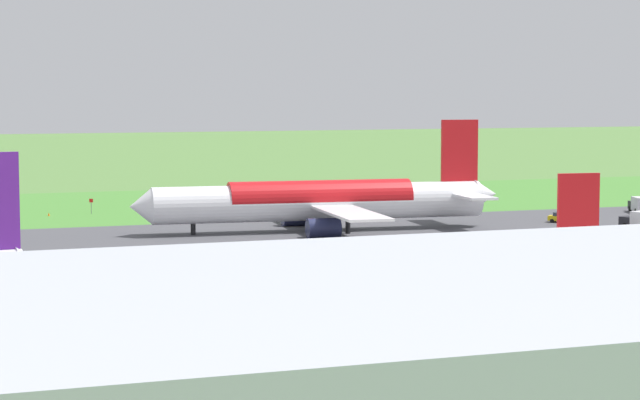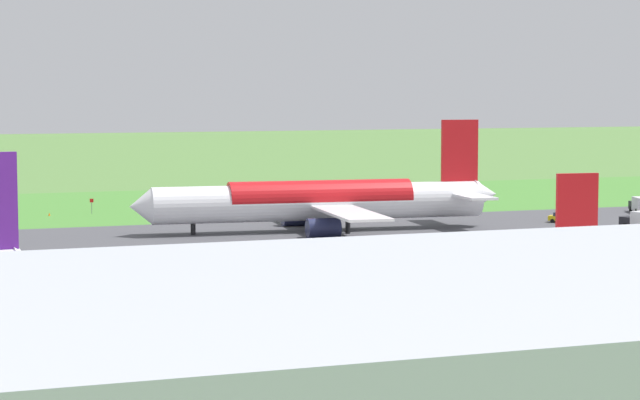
% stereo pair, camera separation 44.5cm
% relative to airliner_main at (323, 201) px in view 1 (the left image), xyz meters
% --- Properties ---
extents(ground_plane, '(800.00, 800.00, 0.00)m').
position_rel_airliner_main_xyz_m(ground_plane, '(11.85, -0.03, -4.35)').
color(ground_plane, '#547F3D').
extents(runway_asphalt, '(600.00, 32.84, 0.06)m').
position_rel_airliner_main_xyz_m(runway_asphalt, '(11.85, -0.03, -4.32)').
color(runway_asphalt, '#47474C').
rests_on(runway_asphalt, ground).
extents(apron_concrete, '(440.00, 110.00, 0.05)m').
position_rel_airliner_main_xyz_m(apron_concrete, '(11.85, 54.61, -4.33)').
color(apron_concrete, gray).
rests_on(apron_concrete, ground).
extents(grass_verge_foreground, '(600.00, 80.00, 0.04)m').
position_rel_airliner_main_xyz_m(grass_verge_foreground, '(11.85, -38.05, -4.33)').
color(grass_verge_foreground, '#478534').
rests_on(grass_verge_foreground, ground).
extents(airliner_main, '(54.15, 44.36, 15.88)m').
position_rel_airliner_main_xyz_m(airliner_main, '(0.00, 0.00, 0.00)').
color(airliner_main, white).
rests_on(airliner_main, ground).
extents(airliner_parked_mid, '(41.68, 34.15, 12.16)m').
position_rel_airliner_main_xyz_m(airliner_parked_mid, '(11.58, 59.15, -1.03)').
color(airliner_parked_mid, white).
rests_on(airliner_parked_mid, ground).
extents(service_truck_baggage, '(3.89, 6.21, 2.65)m').
position_rel_airliner_main_xyz_m(service_truck_baggage, '(-57.79, -6.68, -2.95)').
color(service_truck_baggage, black).
rests_on(service_truck_baggage, ground).
extents(service_car_followme, '(4.25, 4.24, 1.62)m').
position_rel_airliner_main_xyz_m(service_car_followme, '(-13.28, 33.84, -3.51)').
color(service_car_followme, silver).
rests_on(service_car_followme, ground).
extents(service_car_ops, '(4.29, 4.19, 1.62)m').
position_rel_airliner_main_xyz_m(service_car_ops, '(-37.99, 2.03, -3.51)').
color(service_car_ops, gold).
rests_on(service_car_ops, ground).
extents(no_stopping_sign, '(0.60, 0.10, 2.52)m').
position_rel_airliner_main_xyz_m(no_stopping_sign, '(27.15, -35.26, -2.85)').
color(no_stopping_sign, slate).
rests_on(no_stopping_sign, ground).
extents(traffic_cone_orange, '(0.40, 0.40, 0.55)m').
position_rel_airliner_main_xyz_m(traffic_cone_orange, '(34.05, -34.51, -4.08)').
color(traffic_cone_orange, orange).
rests_on(traffic_cone_orange, ground).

